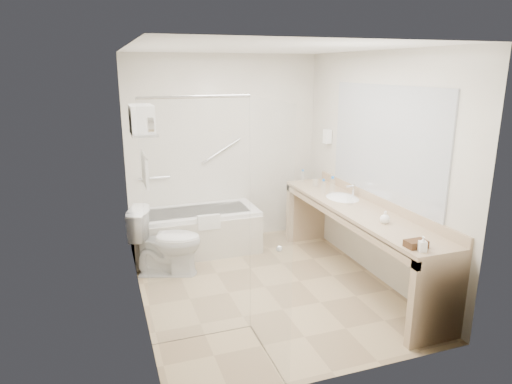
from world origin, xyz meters
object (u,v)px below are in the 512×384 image
object	(u,v)px
toilet	(167,241)
amenity_basket	(416,244)
bathtub	(196,231)
vanity_counter	(357,226)
water_bottle_left	(332,186)

from	to	relation	value
toilet	amenity_basket	xyz separation A→B (m)	(1.83, -2.00, 0.49)
amenity_basket	toilet	bearing A→B (deg)	132.40
bathtub	amenity_basket	world-z (taller)	amenity_basket
amenity_basket	bathtub	bearing A→B (deg)	118.47
bathtub	vanity_counter	size ratio (longest dim) A/B	0.59
amenity_basket	water_bottle_left	bearing A→B (deg)	85.36
bathtub	amenity_basket	size ratio (longest dim) A/B	8.86
toilet	water_bottle_left	world-z (taller)	water_bottle_left
toilet	amenity_basket	distance (m)	2.75
bathtub	toilet	size ratio (longest dim) A/B	2.00
vanity_counter	water_bottle_left	size ratio (longest dim) A/B	12.43
vanity_counter	toilet	size ratio (longest dim) A/B	3.37
bathtub	toilet	xyz separation A→B (m)	(-0.45, -0.54, 0.12)
water_bottle_left	bathtub	bearing A→B (deg)	152.20
toilet	vanity_counter	bearing A→B (deg)	-95.25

